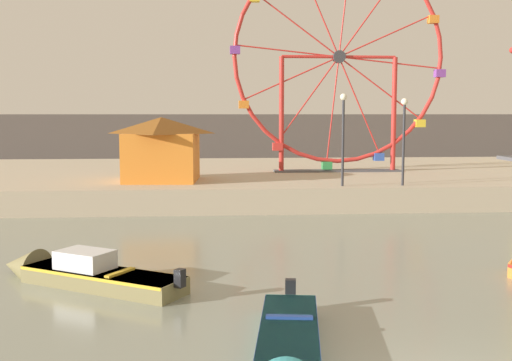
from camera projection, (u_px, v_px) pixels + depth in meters
The scene contains 8 objects.
quay_promenade at pixel (272, 179), 37.48m from camera, with size 110.00×19.39×1.16m, color #B7A88E.
distant_town_skyline at pixel (247, 137), 60.90m from camera, with size 140.00×3.00×4.40m, color #564C47.
motorboat_olive_wood at pixel (74, 272), 16.66m from camera, with size 5.61×4.08×1.27m.
motorboat_teal_painted at pixel (288, 357), 11.03m from camera, with size 1.87×5.81×1.07m.
ferris_wheel_red_frame at pixel (339, 61), 35.52m from camera, with size 12.33×1.20×12.56m.
carnival_booth_orange_canopy at pixel (162, 148), 31.00m from camera, with size 4.04×4.19×3.15m.
promenade_lamp_near at pixel (343, 126), 28.66m from camera, with size 0.32×0.32×4.24m.
promenade_lamp_far at pixel (404, 129), 28.91m from camera, with size 0.32×0.32×4.03m.
Camera 1 is at (-3.72, -8.90, 4.51)m, focal length 44.05 mm.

